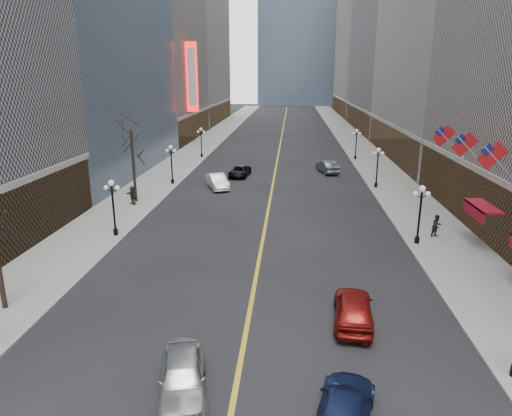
% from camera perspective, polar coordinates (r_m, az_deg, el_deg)
% --- Properties ---
extents(sidewalk_east, '(6.00, 230.00, 0.15)m').
position_cam_1_polar(sidewalk_east, '(75.47, 13.56, 6.43)').
color(sidewalk_east, gray).
rests_on(sidewalk_east, ground).
extents(sidewalk_west, '(6.00, 230.00, 0.15)m').
position_cam_1_polar(sidewalk_west, '(76.24, -7.84, 6.83)').
color(sidewalk_west, gray).
rests_on(sidewalk_west, ground).
extents(lane_line, '(0.25, 200.00, 0.02)m').
position_cam_1_polar(lane_line, '(84.43, 3.02, 7.84)').
color(lane_line, gold).
rests_on(lane_line, ground).
extents(bldg_east_c, '(26.60, 40.60, 48.80)m').
position_cam_1_polar(bldg_east_c, '(113.54, 20.03, 21.37)').
color(bldg_east_c, gray).
rests_on(bldg_east_c, ground).
extents(bldg_east_d, '(26.60, 46.60, 62.80)m').
position_cam_1_polar(bldg_east_d, '(156.10, 15.95, 22.67)').
color(bldg_east_d, '#B0A492').
rests_on(bldg_east_d, ground).
extents(bldg_west_c, '(26.60, 30.60, 50.80)m').
position_cam_1_polar(bldg_west_c, '(96.78, -16.23, 23.31)').
color(bldg_west_c, '#B0A492').
rests_on(bldg_west_c, ground).
extents(streetlamp_east_1, '(1.26, 0.44, 4.52)m').
position_cam_1_polar(streetlamp_east_1, '(36.16, 19.86, -0.06)').
color(streetlamp_east_1, black).
rests_on(streetlamp_east_1, sidewalk_east).
extents(streetlamp_east_2, '(1.26, 0.44, 4.52)m').
position_cam_1_polar(streetlamp_east_2, '(53.26, 14.95, 5.41)').
color(streetlamp_east_2, black).
rests_on(streetlamp_east_2, sidewalk_east).
extents(streetlamp_east_3, '(1.26, 0.44, 4.52)m').
position_cam_1_polar(streetlamp_east_3, '(70.80, 12.43, 8.19)').
color(streetlamp_east_3, black).
rests_on(streetlamp_east_3, sidewalk_east).
extents(streetlamp_west_1, '(1.26, 0.44, 4.52)m').
position_cam_1_polar(streetlamp_west_1, '(37.50, -17.45, 0.73)').
color(streetlamp_west_1, black).
rests_on(streetlamp_west_1, sidewalk_west).
extents(streetlamp_west_2, '(1.26, 0.44, 4.52)m').
position_cam_1_polar(streetlamp_west_2, '(54.18, -10.53, 5.87)').
color(streetlamp_west_2, black).
rests_on(streetlamp_west_2, sidewalk_west).
extents(streetlamp_west_3, '(1.26, 0.44, 4.52)m').
position_cam_1_polar(streetlamp_west_3, '(71.50, -6.86, 8.53)').
color(streetlamp_west_3, black).
rests_on(streetlamp_west_3, sidewalk_west).
extents(flag_3, '(2.87, 0.12, 2.87)m').
position_cam_1_polar(flag_3, '(33.63, 27.68, 5.54)').
color(flag_3, '#B2B2B7').
rests_on(flag_3, ground).
extents(flag_4, '(2.87, 0.12, 2.87)m').
position_cam_1_polar(flag_4, '(38.22, 24.85, 6.99)').
color(flag_4, '#B2B2B7').
rests_on(flag_4, ground).
extents(flag_5, '(2.87, 0.12, 2.87)m').
position_cam_1_polar(flag_5, '(42.90, 22.61, 8.12)').
color(flag_5, '#B2B2B7').
rests_on(flag_5, ground).
extents(awning_c, '(1.40, 4.00, 0.93)m').
position_cam_1_polar(awning_c, '(37.50, 26.23, 0.06)').
color(awning_c, maroon).
rests_on(awning_c, ground).
extents(theatre_marquee, '(2.00, 0.55, 12.00)m').
position_cam_1_polar(theatre_marquee, '(85.38, -8.00, 15.88)').
color(theatre_marquee, red).
rests_on(theatre_marquee, ground).
extents(tree_west_far, '(3.60, 3.60, 7.92)m').
position_cam_1_polar(tree_west_far, '(46.61, -15.28, 8.06)').
color(tree_west_far, '#2D231C').
rests_on(tree_west_far, sidewalk_west).
extents(car_nb_near, '(2.87, 4.99, 1.60)m').
position_cam_1_polar(car_nb_near, '(19.87, -9.17, -20.07)').
color(car_nb_near, '#AAAEB2').
rests_on(car_nb_near, ground).
extents(car_nb_mid, '(3.52, 5.28, 1.65)m').
position_cam_1_polar(car_nb_mid, '(52.12, -4.85, 3.34)').
color(car_nb_mid, white).
rests_on(car_nb_mid, ground).
extents(car_nb_far, '(2.76, 5.03, 1.33)m').
position_cam_1_polar(car_nb_far, '(58.08, -2.05, 4.59)').
color(car_nb_far, black).
rests_on(car_nb_far, ground).
extents(car_sb_near, '(3.11, 5.25, 1.43)m').
position_cam_1_polar(car_sb_near, '(18.58, 10.98, -23.50)').
color(car_sb_near, '#121C43').
rests_on(car_sb_near, ground).
extents(car_sb_mid, '(2.41, 5.08, 1.68)m').
position_cam_1_polar(car_sb_mid, '(24.81, 12.08, -12.14)').
color(car_sb_mid, maroon).
rests_on(car_sb_mid, ground).
extents(car_sb_far, '(2.95, 5.25, 1.64)m').
position_cam_1_polar(car_sb_far, '(61.04, 8.92, 5.13)').
color(car_sb_far, '#45494C').
rests_on(car_sb_far, ground).
extents(ped_east_walk, '(1.00, 0.87, 1.81)m').
position_cam_1_polar(ped_east_walk, '(38.67, 21.67, -2.08)').
color(ped_east_walk, black).
rests_on(ped_east_walk, sidewalk_east).
extents(ped_west_far, '(1.59, 1.51, 1.84)m').
position_cam_1_polar(ped_west_far, '(46.55, -15.21, 1.55)').
color(ped_west_far, black).
rests_on(ped_west_far, sidewalk_west).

